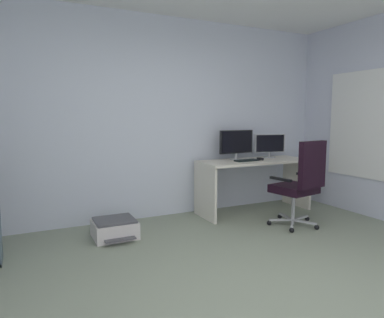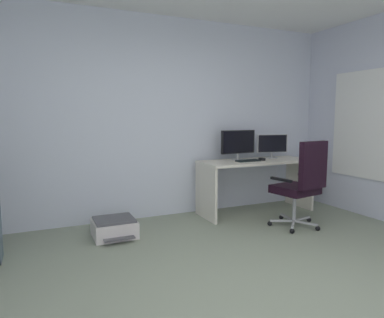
{
  "view_description": "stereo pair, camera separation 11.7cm",
  "coord_description": "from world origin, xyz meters",
  "px_view_note": "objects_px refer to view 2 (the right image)",
  "views": [
    {
      "loc": [
        -1.53,
        -1.93,
        1.36
      ],
      "look_at": [
        0.28,
        1.82,
        0.86
      ],
      "focal_mm": 32.54,
      "sensor_mm": 36.0,
      "label": 1
    },
    {
      "loc": [
        -1.42,
        -1.98,
        1.36
      ],
      "look_at": [
        0.28,
        1.82,
        0.86
      ],
      "focal_mm": 32.54,
      "sensor_mm": 36.0,
      "label": 2
    }
  ],
  "objects_px": {
    "desk": "(256,173)",
    "office_chair": "(302,182)",
    "monitor_main": "(238,143)",
    "printer": "(114,228)",
    "monitor_secondary": "(272,145)",
    "computer_mouse": "(262,159)",
    "keyboard": "(248,161)"
  },
  "relations": [
    {
      "from": "computer_mouse",
      "to": "office_chair",
      "type": "bearing_deg",
      "value": -78.25
    },
    {
      "from": "keyboard",
      "to": "printer",
      "type": "relative_size",
      "value": 0.66
    },
    {
      "from": "desk",
      "to": "computer_mouse",
      "type": "relative_size",
      "value": 16.34
    },
    {
      "from": "monitor_secondary",
      "to": "office_chair",
      "type": "bearing_deg",
      "value": -105.86
    },
    {
      "from": "desk",
      "to": "monitor_secondary",
      "type": "distance_m",
      "value": 0.55
    },
    {
      "from": "desk",
      "to": "keyboard",
      "type": "relative_size",
      "value": 4.81
    },
    {
      "from": "office_chair",
      "to": "printer",
      "type": "height_order",
      "value": "office_chair"
    },
    {
      "from": "desk",
      "to": "monitor_main",
      "type": "distance_m",
      "value": 0.51
    },
    {
      "from": "monitor_main",
      "to": "office_chair",
      "type": "distance_m",
      "value": 1.11
    },
    {
      "from": "computer_mouse",
      "to": "office_chair",
      "type": "xyz_separation_m",
      "value": [
        0.03,
        -0.8,
        -0.19
      ]
    },
    {
      "from": "keyboard",
      "to": "computer_mouse",
      "type": "relative_size",
      "value": 3.4
    },
    {
      "from": "desk",
      "to": "office_chair",
      "type": "xyz_separation_m",
      "value": [
        0.08,
        -0.85,
        0.02
      ]
    },
    {
      "from": "desk",
      "to": "computer_mouse",
      "type": "height_order",
      "value": "computer_mouse"
    },
    {
      "from": "computer_mouse",
      "to": "monitor_secondary",
      "type": "bearing_deg",
      "value": 40.44
    },
    {
      "from": "printer",
      "to": "monitor_secondary",
      "type": "bearing_deg",
      "value": 7.85
    },
    {
      "from": "monitor_secondary",
      "to": "computer_mouse",
      "type": "xyz_separation_m",
      "value": [
        -0.3,
        -0.18,
        -0.19
      ]
    },
    {
      "from": "office_chair",
      "to": "printer",
      "type": "bearing_deg",
      "value": 163.49
    },
    {
      "from": "monitor_secondary",
      "to": "computer_mouse",
      "type": "height_order",
      "value": "monitor_secondary"
    },
    {
      "from": "printer",
      "to": "office_chair",
      "type": "bearing_deg",
      "value": -16.51
    },
    {
      "from": "desk",
      "to": "keyboard",
      "type": "distance_m",
      "value": 0.28
    },
    {
      "from": "desk",
      "to": "keyboard",
      "type": "height_order",
      "value": "keyboard"
    },
    {
      "from": "computer_mouse",
      "to": "printer",
      "type": "xyz_separation_m",
      "value": [
        -2.13,
        -0.16,
        -0.67
      ]
    },
    {
      "from": "monitor_secondary",
      "to": "office_chair",
      "type": "xyz_separation_m",
      "value": [
        -0.28,
        -0.98,
        -0.37
      ]
    },
    {
      "from": "computer_mouse",
      "to": "office_chair",
      "type": "distance_m",
      "value": 0.82
    },
    {
      "from": "keyboard",
      "to": "monitor_secondary",
      "type": "bearing_deg",
      "value": 16.97
    },
    {
      "from": "keyboard",
      "to": "printer",
      "type": "bearing_deg",
      "value": -178.14
    },
    {
      "from": "monitor_main",
      "to": "office_chair",
      "type": "bearing_deg",
      "value": -72.21
    },
    {
      "from": "printer",
      "to": "keyboard",
      "type": "bearing_deg",
      "value": 4.33
    },
    {
      "from": "computer_mouse",
      "to": "monitor_main",
      "type": "bearing_deg",
      "value": 157.42
    },
    {
      "from": "desk",
      "to": "office_chair",
      "type": "height_order",
      "value": "office_chair"
    },
    {
      "from": "desk",
      "to": "monitor_main",
      "type": "relative_size",
      "value": 2.92
    },
    {
      "from": "monitor_main",
      "to": "monitor_secondary",
      "type": "bearing_deg",
      "value": 0.01
    }
  ]
}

